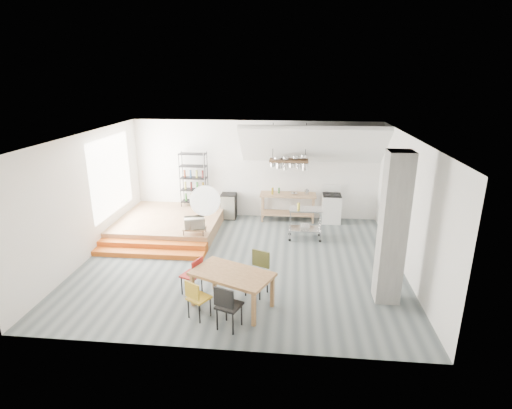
# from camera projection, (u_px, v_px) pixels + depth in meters

# --- Properties ---
(floor) EXTENTS (8.00, 8.00, 0.00)m
(floor) POSITION_uv_depth(u_px,v_px,m) (242.00, 261.00, 10.29)
(floor) COLOR #4A5355
(floor) RESTS_ON ground
(wall_back) EXTENTS (8.00, 0.04, 3.20)m
(wall_back) POSITION_uv_depth(u_px,v_px,m) (255.00, 170.00, 13.11)
(wall_back) COLOR silver
(wall_back) RESTS_ON ground
(wall_left) EXTENTS (0.04, 7.00, 3.20)m
(wall_left) POSITION_uv_depth(u_px,v_px,m) (86.00, 197.00, 10.17)
(wall_left) COLOR silver
(wall_left) RESTS_ON ground
(wall_right) EXTENTS (0.04, 7.00, 3.20)m
(wall_right) POSITION_uv_depth(u_px,v_px,m) (409.00, 207.00, 9.42)
(wall_right) COLOR silver
(wall_right) RESTS_ON ground
(ceiling) EXTENTS (8.00, 7.00, 0.02)m
(ceiling) POSITION_uv_depth(u_px,v_px,m) (240.00, 137.00, 9.30)
(ceiling) COLOR white
(ceiling) RESTS_ON wall_back
(slope_ceiling) EXTENTS (4.40, 1.44, 1.32)m
(slope_ceiling) POSITION_uv_depth(u_px,v_px,m) (312.00, 145.00, 12.08)
(slope_ceiling) COLOR white
(slope_ceiling) RESTS_ON wall_back
(window_pane) EXTENTS (0.02, 2.50, 2.20)m
(window_pane) POSITION_uv_depth(u_px,v_px,m) (112.00, 176.00, 11.52)
(window_pane) COLOR white
(window_pane) RESTS_ON wall_left
(platform) EXTENTS (3.00, 3.00, 0.40)m
(platform) POSITION_uv_depth(u_px,v_px,m) (170.00, 223.00, 12.35)
(platform) COLOR #936B49
(platform) RESTS_ON ground
(step_lower) EXTENTS (3.00, 0.35, 0.13)m
(step_lower) POSITION_uv_depth(u_px,v_px,m) (148.00, 254.00, 10.55)
(step_lower) COLOR #C15516
(step_lower) RESTS_ON ground
(step_upper) EXTENTS (3.00, 0.35, 0.27)m
(step_upper) POSITION_uv_depth(u_px,v_px,m) (153.00, 246.00, 10.86)
(step_upper) COLOR #C15516
(step_upper) RESTS_ON ground
(concrete_column) EXTENTS (0.50, 0.50, 3.20)m
(concrete_column) POSITION_uv_depth(u_px,v_px,m) (393.00, 229.00, 8.06)
(concrete_column) COLOR gray
(concrete_column) RESTS_ON ground
(kitchen_counter) EXTENTS (1.80, 0.60, 0.91)m
(kitchen_counter) POSITION_uv_depth(u_px,v_px,m) (288.00, 202.00, 12.97)
(kitchen_counter) COLOR #936B49
(kitchen_counter) RESTS_ON ground
(stove) EXTENTS (0.60, 0.60, 1.18)m
(stove) POSITION_uv_depth(u_px,v_px,m) (331.00, 208.00, 12.89)
(stove) COLOR white
(stove) RESTS_ON ground
(pot_rack) EXTENTS (1.20, 0.50, 1.43)m
(pot_rack) POSITION_uv_depth(u_px,v_px,m) (290.00, 163.00, 12.34)
(pot_rack) COLOR #3F2A19
(pot_rack) RESTS_ON ceiling
(wire_shelving) EXTENTS (0.88, 0.38, 1.80)m
(wire_shelving) POSITION_uv_depth(u_px,v_px,m) (194.00, 179.00, 13.09)
(wire_shelving) COLOR black
(wire_shelving) RESTS_ON platform
(microwave_shelf) EXTENTS (0.60, 0.40, 0.16)m
(microwave_shelf) POSITION_uv_depth(u_px,v_px,m) (195.00, 229.00, 10.96)
(microwave_shelf) COLOR #936B49
(microwave_shelf) RESTS_ON platform
(paper_lantern) EXTENTS (0.60, 0.60, 0.60)m
(paper_lantern) POSITION_uv_depth(u_px,v_px,m) (205.00, 201.00, 7.89)
(paper_lantern) COLOR white
(paper_lantern) RESTS_ON ceiling
(dining_table) EXTENTS (1.84, 1.48, 0.76)m
(dining_table) POSITION_uv_depth(u_px,v_px,m) (232.00, 276.00, 8.08)
(dining_table) COLOR brown
(dining_table) RESTS_ON ground
(chair_mustard) EXTENTS (0.52, 0.52, 0.83)m
(chair_mustard) POSITION_uv_depth(u_px,v_px,m) (196.00, 296.00, 7.71)
(chair_mustard) COLOR #B98F1F
(chair_mustard) RESTS_ON ground
(chair_black) EXTENTS (0.54, 0.54, 0.92)m
(chair_black) POSITION_uv_depth(u_px,v_px,m) (227.00, 304.00, 7.35)
(chair_black) COLOR black
(chair_black) RESTS_ON ground
(chair_olive) EXTENTS (0.57, 0.57, 0.96)m
(chair_olive) POSITION_uv_depth(u_px,v_px,m) (258.00, 269.00, 8.63)
(chair_olive) COLOR brown
(chair_olive) RESTS_ON ground
(chair_red) EXTENTS (0.50, 0.50, 0.85)m
(chair_red) POSITION_uv_depth(u_px,v_px,m) (194.00, 273.00, 8.60)
(chair_red) COLOR maroon
(chair_red) RESTS_ON ground
(rolling_cart) EXTENTS (0.95, 0.55, 0.93)m
(rolling_cart) POSITION_uv_depth(u_px,v_px,m) (305.00, 219.00, 11.50)
(rolling_cart) COLOR silver
(rolling_cart) RESTS_ON ground
(mini_fridge) EXTENTS (0.49, 0.49, 0.84)m
(mini_fridge) POSITION_uv_depth(u_px,v_px,m) (229.00, 206.00, 13.27)
(mini_fridge) COLOR black
(mini_fridge) RESTS_ON ground
(microwave) EXTENTS (0.64, 0.52, 0.31)m
(microwave) POSITION_uv_depth(u_px,v_px,m) (194.00, 223.00, 10.91)
(microwave) COLOR beige
(microwave) RESTS_ON microwave_shelf
(bowl) EXTENTS (0.26, 0.26, 0.05)m
(bowl) POSITION_uv_depth(u_px,v_px,m) (294.00, 194.00, 12.81)
(bowl) COLOR silver
(bowl) RESTS_ON kitchen_counter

